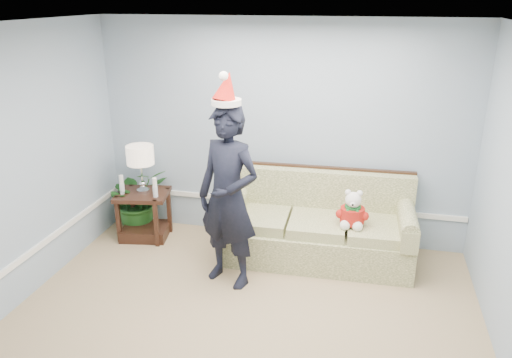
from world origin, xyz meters
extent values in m
cube|color=white|center=(0.00, 0.00, 2.71)|extent=(4.50, 5.00, 0.02)
cube|color=#92A5BA|center=(0.00, 2.51, 1.35)|extent=(4.50, 0.02, 2.70)
cube|color=white|center=(0.00, 2.48, 0.45)|extent=(4.48, 0.03, 0.06)
cube|color=#4B592A|center=(0.54, 1.99, 0.20)|extent=(2.16, 0.98, 0.41)
cube|color=#4B592A|center=(-0.12, 1.94, 0.47)|extent=(0.65, 0.75, 0.12)
cube|color=#4B592A|center=(0.54, 1.94, 0.47)|extent=(0.65, 0.75, 0.12)
cube|color=#4B592A|center=(1.20, 1.94, 0.47)|extent=(0.65, 0.75, 0.12)
cube|color=#4B592A|center=(0.54, 2.34, 0.69)|extent=(2.14, 0.27, 0.57)
cube|color=black|center=(0.54, 2.41, 0.97)|extent=(2.13, 0.12, 0.05)
cube|color=#4B592A|center=(-0.43, 1.99, 0.53)|extent=(0.21, 0.92, 0.24)
cube|color=#4B592A|center=(1.52, 1.99, 0.53)|extent=(0.21, 0.92, 0.24)
cube|color=#381D14|center=(-1.66, 2.04, 0.58)|extent=(0.71, 0.63, 0.05)
cube|color=#381D14|center=(-1.66, 2.04, 0.07)|extent=(0.64, 0.56, 0.14)
cube|color=#381D14|center=(-1.91, 1.84, 0.30)|extent=(0.06, 0.06, 0.61)
cube|color=#381D14|center=(-1.40, 1.84, 0.30)|extent=(0.06, 0.06, 0.61)
cube|color=#381D14|center=(-1.91, 2.24, 0.30)|extent=(0.06, 0.06, 0.61)
cube|color=#381D14|center=(-1.40, 2.24, 0.30)|extent=(0.06, 0.06, 0.61)
cylinder|color=silver|center=(-1.66, 2.07, 0.62)|extent=(0.16, 0.16, 0.03)
sphere|color=silver|center=(-1.66, 2.07, 0.71)|extent=(0.09, 0.09, 0.09)
cylinder|color=silver|center=(-1.66, 2.07, 0.86)|extent=(0.03, 0.03, 0.33)
cylinder|color=beige|center=(-1.66, 2.07, 1.09)|extent=(0.33, 0.33, 0.23)
cylinder|color=silver|center=(-1.88, 1.95, 0.67)|extent=(0.06, 0.06, 0.13)
cylinder|color=white|center=(-1.88, 1.95, 0.79)|extent=(0.05, 0.05, 0.11)
cylinder|color=silver|center=(-1.44, 1.95, 0.67)|extent=(0.06, 0.06, 0.13)
cylinder|color=white|center=(-1.44, 1.95, 0.79)|extent=(0.05, 0.05, 0.11)
imported|color=#235D21|center=(-1.83, 2.25, 0.42)|extent=(1.00, 1.00, 0.85)
imported|color=black|center=(-0.32, 1.29, 0.97)|extent=(0.82, 0.68, 1.94)
cylinder|color=white|center=(-0.32, 1.29, 1.96)|extent=(0.39, 0.39, 0.06)
cone|color=red|center=(-0.32, 1.31, 2.10)|extent=(0.35, 0.39, 0.34)
sphere|color=white|center=(-0.32, 1.21, 2.22)|extent=(0.09, 0.09, 0.09)
sphere|color=white|center=(0.93, 1.85, 0.65)|extent=(0.25, 0.25, 0.25)
cylinder|color=red|center=(0.93, 1.85, 0.65)|extent=(0.26, 0.26, 0.17)
cylinder|color=#17642A|center=(0.93, 1.85, 0.75)|extent=(0.18, 0.18, 0.03)
sphere|color=white|center=(0.86, 1.74, 0.57)|extent=(0.11, 0.11, 0.11)
sphere|color=white|center=(0.99, 1.74, 0.57)|extent=(0.11, 0.11, 0.11)
sphere|color=white|center=(0.93, 1.84, 0.84)|extent=(0.17, 0.17, 0.17)
sphere|color=black|center=(0.93, 1.74, 0.82)|extent=(0.02, 0.02, 0.02)
sphere|color=white|center=(0.86, 1.85, 0.91)|extent=(0.07, 0.07, 0.07)
sphere|color=white|center=(0.99, 1.85, 0.91)|extent=(0.07, 0.07, 0.07)
camera|label=1|loc=(1.04, -3.24, 2.92)|focal=35.00mm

